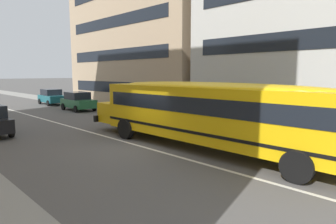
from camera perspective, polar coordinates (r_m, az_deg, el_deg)
ground_plane at (r=13.21m, az=-5.28°, el=-6.79°), size 400.00×400.00×0.00m
sidewalk_far at (r=18.43m, az=12.04°, el=-2.80°), size 120.00×3.00×0.01m
lane_centreline at (r=13.21m, az=-5.28°, el=-6.78°), size 110.00×0.16×0.01m
school_bus at (r=12.60m, az=7.19°, el=0.51°), size 13.08×3.10×2.92m
parked_car_teal_by_lamppost at (r=33.17m, az=-21.98°, el=2.83°), size 3.99×2.05×1.64m
parked_car_green_by_entrance at (r=27.11m, az=-17.34°, el=2.10°), size 3.96×2.00×1.64m
apartment_block_far_left at (r=34.09m, az=-1.79°, el=18.70°), size 18.27×12.21×19.70m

